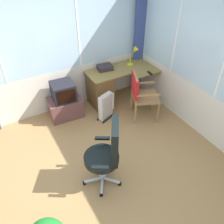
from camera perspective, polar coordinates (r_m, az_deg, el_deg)
The scene contains 12 objects.
ground at distance 3.76m, azimuth -2.91°, elevation -17.11°, with size 5.26×5.23×0.06m, color olive.
north_window_panel at distance 4.54m, azimuth -16.46°, elevation 14.06°, with size 4.26×0.07×2.65m.
east_window_panel at distance 4.03m, azimuth 25.14°, elevation 8.87°, with size 0.07×4.23×2.65m.
curtain_corner at distance 5.25m, azimuth 6.64°, elevation 17.96°, with size 0.22×0.07×2.55m, color #384886.
desk at distance 4.99m, azimuth -2.11°, elevation 5.82°, with size 1.38×0.80×0.74m.
desk_lamp at distance 5.06m, azimuth 5.58°, elevation 13.94°, with size 0.24×0.20×0.41m.
tv_remote at distance 4.87m, azimuth 9.08°, elevation 9.21°, with size 0.04×0.15×0.02m, color black.
paper_tray at distance 4.95m, azimuth -1.71°, elevation 10.64°, with size 0.30×0.23×0.09m, color #2D272C.
wooden_armchair at distance 4.52m, azimuth 6.59°, elevation 4.95°, with size 0.64×0.64×0.95m.
office_chair at distance 3.30m, azimuth -1.08°, elevation -9.52°, with size 0.60×0.62×1.11m.
tv_on_stand at distance 4.76m, azimuth -11.26°, elevation 2.37°, with size 0.67×0.49×0.76m.
space_heater at distance 4.66m, azimuth -1.34°, elevation 1.47°, with size 0.41×0.29×0.55m.
Camera 1 is at (-0.91, -1.96, 3.05)m, focal length 38.13 mm.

